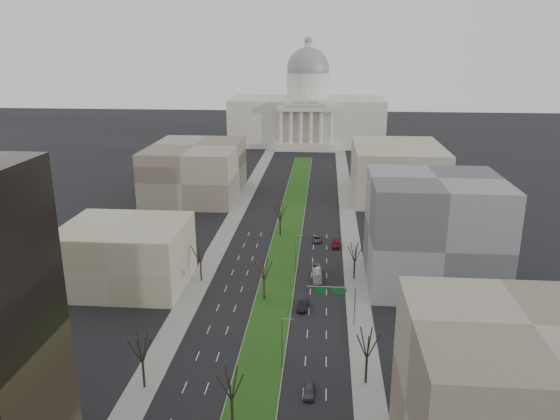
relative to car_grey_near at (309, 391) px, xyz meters
The scene contains 25 objects.
ground 72.30m from the car_grey_near, 96.68° to the left, with size 600.00×600.00×0.00m, color black.
median 71.29m from the car_grey_near, 96.77° to the left, with size 8.00×222.03×0.20m.
sidewalk_left 53.50m from the car_grey_near, 118.96° to the left, with size 5.00×330.00×0.15m, color gray.
sidewalk_right 47.68m from the car_grey_near, 79.00° to the left, with size 5.00×330.00×0.15m, color gray.
capitol 222.09m from the car_grey_near, 92.17° to the left, with size 80.00×46.00×55.00m.
building_beige_left 55.75m from the car_grey_near, 138.37° to the left, with size 26.00×22.00×14.00m, color tan.
building_tan_right 31.19m from the car_grey_near, 33.36° to the right, with size 26.00×24.00×22.00m, color gray.
building_grey_right 51.97m from the car_grey_near, 59.70° to the left, with size 28.00×26.00×24.00m, color #595C5E.
building_far_left 120.22m from the car_grey_near, 111.22° to the left, with size 30.00×40.00×18.00m, color gray.
building_far_right 120.08m from the car_grey_near, 77.17° to the left, with size 30.00×40.00×18.00m, color tan.
tree_left_mid 26.36m from the car_grey_near, behind, with size 5.40×5.40×9.72m.
tree_left_far 47.72m from the car_grey_near, 122.75° to the left, with size 5.28×5.28×9.50m.
tree_right_mid 11.53m from the car_grey_near, 23.38° to the left, with size 5.52×5.52×9.94m.
tree_right_far 45.05m from the car_grey_near, 78.65° to the left, with size 5.04×5.04×9.07m.
tree_median_a 14.65m from the car_grey_near, 141.77° to the right, with size 5.40×5.40×9.72m.
tree_median_b 34.04m from the car_grey_near, 108.11° to the left, with size 5.40×5.40×9.72m.
tree_median_c 72.82m from the car_grey_near, 98.24° to the left, with size 5.40×5.40×9.72m.
streetlamp_median_b 9.19m from the car_grey_near, 124.31° to the left, with size 1.90×0.20×9.16m.
streetlamp_median_c 47.21m from the car_grey_near, 95.67° to the left, with size 1.90×0.20×9.16m.
mast_arm_signs 23.05m from the car_grey_near, 76.89° to the left, with size 9.12×0.24×8.09m.
car_grey_near is the anchor object (origin of this frame).
car_black 28.35m from the car_grey_near, 94.23° to the left, with size 1.80×5.15×1.70m, color black.
car_red 64.37m from the car_grey_near, 85.53° to the left, with size 2.10×5.17×1.50m, color maroon.
car_grey_far 67.93m from the car_grey_near, 90.06° to the left, with size 2.22×4.81×1.34m, color #484B50.
box_van 43.38m from the car_grey_near, 89.52° to the left, with size 1.90×8.11×2.26m, color silver.
Camera 1 is at (9.96, -23.20, 51.18)m, focal length 35.00 mm.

